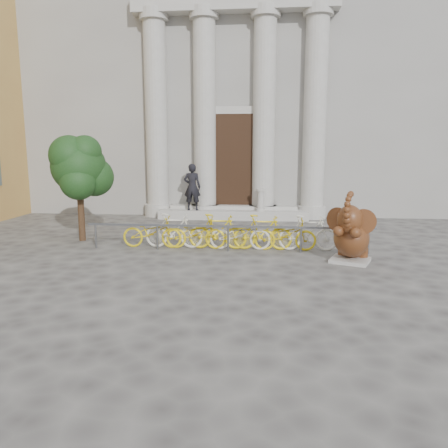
# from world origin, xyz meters

# --- Properties ---
(ground) EXTENTS (80.00, 80.00, 0.00)m
(ground) POSITION_xyz_m (0.00, 0.00, 0.00)
(ground) COLOR #474442
(ground) RESTS_ON ground
(classical_building) EXTENTS (22.00, 10.70, 12.00)m
(classical_building) POSITION_xyz_m (0.00, 14.93, 5.98)
(classical_building) COLOR gray
(classical_building) RESTS_ON ground
(entrance_steps) EXTENTS (6.00, 1.20, 0.36)m
(entrance_steps) POSITION_xyz_m (0.00, 9.40, 0.18)
(entrance_steps) COLOR #A8A59E
(entrance_steps) RESTS_ON ground
(elephant_statue) EXTENTS (1.22, 1.44, 1.81)m
(elephant_statue) POSITION_xyz_m (3.44, 2.70, 0.66)
(elephant_statue) COLOR #A8A59E
(elephant_statue) RESTS_ON ground
(bike_rack) EXTENTS (8.00, 0.53, 1.00)m
(bike_rack) POSITION_xyz_m (0.27, 3.87, 0.50)
(bike_rack) COLOR slate
(bike_rack) RESTS_ON ground
(tree) EXTENTS (1.85, 1.69, 3.21)m
(tree) POSITION_xyz_m (-4.31, 4.59, 2.24)
(tree) COLOR #332114
(tree) RESTS_ON ground
(pedestrian) EXTENTS (0.70, 0.48, 1.87)m
(pedestrian) POSITION_xyz_m (-1.62, 9.06, 1.30)
(pedestrian) COLOR black
(pedestrian) RESTS_ON entrance_steps
(balustrade_post) EXTENTS (0.36, 0.36, 0.88)m
(balustrade_post) POSITION_xyz_m (1.12, 9.10, 0.77)
(balustrade_post) COLOR #A8A59E
(balustrade_post) RESTS_ON entrance_steps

